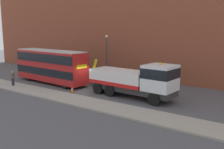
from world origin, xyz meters
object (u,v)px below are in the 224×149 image
object	(u,v)px
street_lamp	(107,53)
pedestrian_onlooker	(13,78)
double_decker_bus	(51,65)
traffic_cone_near_bus	(72,90)
recovery_tow_truck	(135,80)

from	to	relation	value
street_lamp	pedestrian_onlooker	bearing A→B (deg)	-117.57
double_decker_bus	street_lamp	world-z (taller)	street_lamp
traffic_cone_near_bus	street_lamp	distance (m)	9.53
recovery_tow_truck	double_decker_bus	world-z (taller)	double_decker_bus
traffic_cone_near_bus	recovery_tow_truck	bearing A→B (deg)	18.99
recovery_tow_truck	traffic_cone_near_bus	xyz separation A→B (m)	(-6.28, -2.16, -1.42)
recovery_tow_truck	double_decker_bus	distance (m)	12.09
double_decker_bus	recovery_tow_truck	bearing A→B (deg)	3.27
recovery_tow_truck	pedestrian_onlooker	bearing A→B (deg)	-160.34
recovery_tow_truck	traffic_cone_near_bus	distance (m)	6.79
pedestrian_onlooker	street_lamp	size ratio (longest dim) A/B	0.29
recovery_tow_truck	street_lamp	distance (m)	10.79
double_decker_bus	traffic_cone_near_bus	world-z (taller)	double_decker_bus
traffic_cone_near_bus	street_lamp	xyz separation A→B (m)	(-2.09, 8.75, 3.13)
recovery_tow_truck	pedestrian_onlooker	size ratio (longest dim) A/B	5.97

